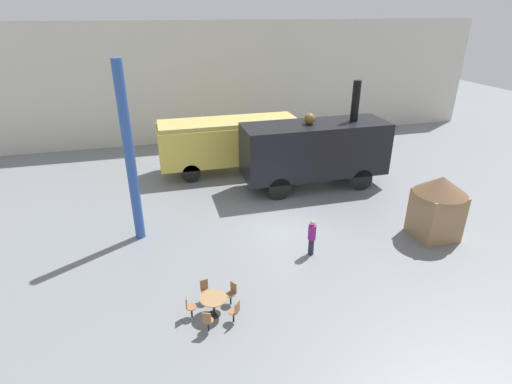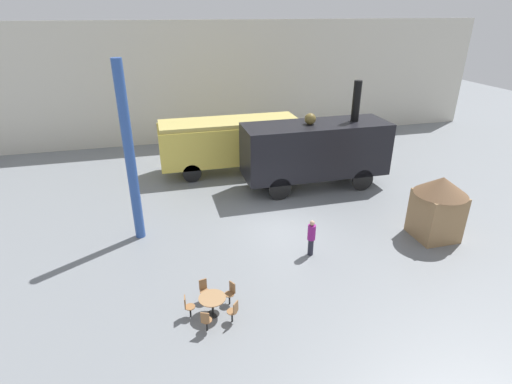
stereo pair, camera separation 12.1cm
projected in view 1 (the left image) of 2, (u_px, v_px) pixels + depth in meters
ground_plane at (281, 228)px, 19.44m from camera, size 80.00×80.00×0.00m
backdrop_wall at (221, 83)px, 30.89m from camera, size 44.00×0.15×9.00m
passenger_coach_vintage at (229, 141)px, 25.52m from camera, size 8.89×2.87×3.36m
steam_locomotive at (315, 149)px, 23.07m from camera, size 8.39×2.76×6.11m
cafe_table_near at (214, 301)px, 13.69m from camera, size 0.94×0.94×0.73m
cafe_chair_0 at (235, 310)px, 13.39m from camera, size 0.40×0.40×0.87m
cafe_chair_1 at (232, 292)px, 14.28m from camera, size 0.40×0.39×0.87m
cafe_chair_2 at (205, 289)px, 14.41m from camera, size 0.36×0.38×0.87m
cafe_chair_3 at (189, 306)px, 13.60m from camera, size 0.37×0.36×0.87m
cafe_chair_4 at (207, 320)px, 12.97m from camera, size 0.38×0.40×0.87m
visitor_person at (312, 236)px, 16.99m from camera, size 0.34×0.34×1.66m
ticket_kiosk at (438, 204)px, 18.09m from camera, size 2.34×2.34×3.00m
support_pillar at (130, 156)px, 17.04m from camera, size 0.44×0.44×8.00m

